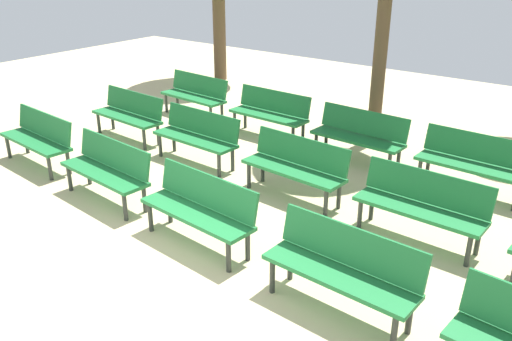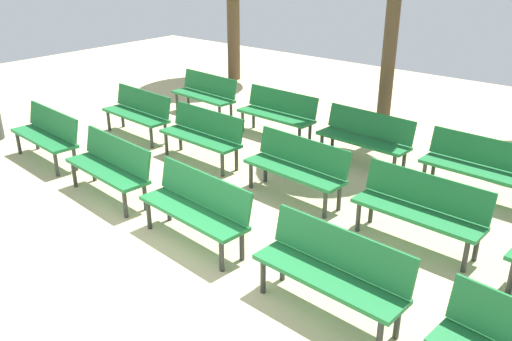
{
  "view_description": "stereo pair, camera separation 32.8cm",
  "coord_description": "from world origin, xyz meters",
  "px_view_note": "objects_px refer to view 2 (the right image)",
  "views": [
    {
      "loc": [
        4.07,
        -2.65,
        3.45
      ],
      "look_at": [
        0.0,
        2.76,
        0.55
      ],
      "focal_mm": 37.53,
      "sensor_mm": 36.0,
      "label": 1
    },
    {
      "loc": [
        4.33,
        -2.45,
        3.45
      ],
      "look_at": [
        0.0,
        2.76,
        0.55
      ],
      "focal_mm": 37.53,
      "sensor_mm": 36.0,
      "label": 2
    }
  ],
  "objects_px": {
    "bench_r0_c2": "(197,205)",
    "bench_r0_c3": "(332,268)",
    "bench_r0_c1": "(110,164)",
    "bench_r2_c1": "(278,111)",
    "bench_r1_c0": "(138,111)",
    "bench_r1_c1": "(203,133)",
    "bench_r0_c0": "(47,133)",
    "bench_r1_c3": "(420,206)",
    "bench_r2_c2": "(365,135)",
    "bench_r2_c3": "(479,164)",
    "bench_r2_c0": "(205,92)",
    "bench_r1_c2": "(297,165)"
  },
  "relations": [
    {
      "from": "bench_r0_c2",
      "to": "bench_r0_c3",
      "type": "distance_m",
      "value": 2.01
    },
    {
      "from": "bench_r0_c1",
      "to": "bench_r2_c1",
      "type": "relative_size",
      "value": 1.01
    },
    {
      "from": "bench_r0_c1",
      "to": "bench_r0_c3",
      "type": "height_order",
      "value": "same"
    },
    {
      "from": "bench_r1_c0",
      "to": "bench_r1_c1",
      "type": "xyz_separation_m",
      "value": [
        1.86,
        -0.13,
        0.0
      ]
    },
    {
      "from": "bench_r0_c0",
      "to": "bench_r0_c2",
      "type": "xyz_separation_m",
      "value": [
        3.86,
        -0.28,
        0.0
      ]
    },
    {
      "from": "bench_r0_c2",
      "to": "bench_r1_c3",
      "type": "height_order",
      "value": "same"
    },
    {
      "from": "bench_r0_c3",
      "to": "bench_r1_c1",
      "type": "relative_size",
      "value": 1.0
    },
    {
      "from": "bench_r1_c3",
      "to": "bench_r0_c3",
      "type": "bearing_deg",
      "value": -91.04
    },
    {
      "from": "bench_r2_c2",
      "to": "bench_r1_c0",
      "type": "bearing_deg",
      "value": -156.11
    },
    {
      "from": "bench_r2_c3",
      "to": "bench_r1_c1",
      "type": "bearing_deg",
      "value": -156.15
    },
    {
      "from": "bench_r2_c0",
      "to": "bench_r2_c1",
      "type": "distance_m",
      "value": 2.03
    },
    {
      "from": "bench_r1_c0",
      "to": "bench_r2_c3",
      "type": "relative_size",
      "value": 1.0
    },
    {
      "from": "bench_r0_c1",
      "to": "bench_r1_c0",
      "type": "height_order",
      "value": "same"
    },
    {
      "from": "bench_r0_c0",
      "to": "bench_r0_c2",
      "type": "bearing_deg",
      "value": 0.5
    },
    {
      "from": "bench_r1_c3",
      "to": "bench_r2_c0",
      "type": "height_order",
      "value": "same"
    },
    {
      "from": "bench_r0_c1",
      "to": "bench_r1_c3",
      "type": "distance_m",
      "value": 4.3
    },
    {
      "from": "bench_r0_c1",
      "to": "bench_r2_c2",
      "type": "distance_m",
      "value": 4.11
    },
    {
      "from": "bench_r0_c1",
      "to": "bench_r1_c1",
      "type": "relative_size",
      "value": 1.01
    },
    {
      "from": "bench_r0_c3",
      "to": "bench_r1_c0",
      "type": "relative_size",
      "value": 1.0
    },
    {
      "from": "bench_r1_c2",
      "to": "bench_r1_c3",
      "type": "xyz_separation_m",
      "value": [
        1.91,
        -0.1,
        0.0
      ]
    },
    {
      "from": "bench_r1_c3",
      "to": "bench_r1_c2",
      "type": "bearing_deg",
      "value": 179.08
    },
    {
      "from": "bench_r0_c1",
      "to": "bench_r2_c3",
      "type": "xyz_separation_m",
      "value": [
        4.08,
        3.4,
        0.0
      ]
    },
    {
      "from": "bench_r0_c2",
      "to": "bench_r2_c3",
      "type": "xyz_separation_m",
      "value": [
        2.2,
        3.51,
        0.0
      ]
    },
    {
      "from": "bench_r1_c0",
      "to": "bench_r1_c1",
      "type": "bearing_deg",
      "value": -0.27
    },
    {
      "from": "bench_r0_c2",
      "to": "bench_r1_c2",
      "type": "relative_size",
      "value": 1.0
    },
    {
      "from": "bench_r1_c3",
      "to": "bench_r2_c0",
      "type": "distance_m",
      "value": 6.14
    },
    {
      "from": "bench_r0_c1",
      "to": "bench_r2_c0",
      "type": "height_order",
      "value": "same"
    },
    {
      "from": "bench_r1_c2",
      "to": "bench_r2_c2",
      "type": "bearing_deg",
      "value": 90.47
    },
    {
      "from": "bench_r0_c2",
      "to": "bench_r2_c1",
      "type": "xyz_separation_m",
      "value": [
        -1.63,
        3.74,
        0.0
      ]
    },
    {
      "from": "bench_r0_c0",
      "to": "bench_r2_c2",
      "type": "bearing_deg",
      "value": 43.03
    },
    {
      "from": "bench_r0_c0",
      "to": "bench_r0_c3",
      "type": "distance_m",
      "value": 5.88
    },
    {
      "from": "bench_r0_c2",
      "to": "bench_r2_c0",
      "type": "xyz_separation_m",
      "value": [
        -3.65,
        3.84,
        0.0
      ]
    },
    {
      "from": "bench_r1_c0",
      "to": "bench_r2_c1",
      "type": "height_order",
      "value": "same"
    },
    {
      "from": "bench_r2_c2",
      "to": "bench_r2_c3",
      "type": "xyz_separation_m",
      "value": [
        1.89,
        -0.07,
        0.0
      ]
    },
    {
      "from": "bench_r1_c0",
      "to": "bench_r1_c2",
      "type": "distance_m",
      "value": 3.9
    },
    {
      "from": "bench_r0_c0",
      "to": "bench_r2_c1",
      "type": "bearing_deg",
      "value": 61.85
    },
    {
      "from": "bench_r1_c0",
      "to": "bench_r0_c0",
      "type": "bearing_deg",
      "value": -91.65
    },
    {
      "from": "bench_r0_c1",
      "to": "bench_r2_c1",
      "type": "xyz_separation_m",
      "value": [
        0.25,
        3.63,
        0.0
      ]
    },
    {
      "from": "bench_r2_c3",
      "to": "bench_r1_c3",
      "type": "bearing_deg",
      "value": -90.42
    },
    {
      "from": "bench_r2_c0",
      "to": "bench_r0_c1",
      "type": "bearing_deg",
      "value": -60.02
    },
    {
      "from": "bench_r0_c3",
      "to": "bench_r1_c3",
      "type": "height_order",
      "value": "same"
    },
    {
      "from": "bench_r0_c0",
      "to": "bench_r2_c0",
      "type": "relative_size",
      "value": 1.0
    },
    {
      "from": "bench_r1_c0",
      "to": "bench_r2_c3",
      "type": "height_order",
      "value": "same"
    },
    {
      "from": "bench_r2_c2",
      "to": "bench_r0_c3",
      "type": "bearing_deg",
      "value": -62.22
    },
    {
      "from": "bench_r0_c2",
      "to": "bench_r2_c1",
      "type": "bearing_deg",
      "value": 118.13
    },
    {
      "from": "bench_r0_c2",
      "to": "bench_r1_c0",
      "type": "height_order",
      "value": "same"
    },
    {
      "from": "bench_r0_c0",
      "to": "bench_r1_c3",
      "type": "bearing_deg",
      "value": 18.13
    },
    {
      "from": "bench_r2_c2",
      "to": "bench_r2_c3",
      "type": "height_order",
      "value": "same"
    },
    {
      "from": "bench_r2_c0",
      "to": "bench_r2_c1",
      "type": "relative_size",
      "value": 1.01
    },
    {
      "from": "bench_r0_c3",
      "to": "bench_r0_c2",
      "type": "bearing_deg",
      "value": 179.69
    }
  ]
}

